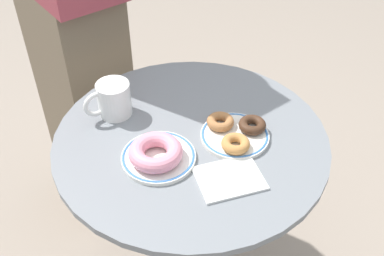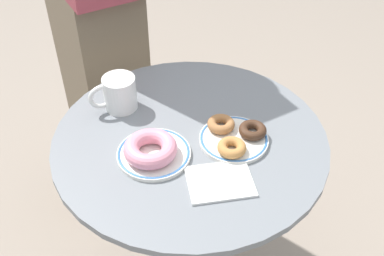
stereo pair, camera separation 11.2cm
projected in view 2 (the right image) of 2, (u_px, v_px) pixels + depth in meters
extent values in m
cylinder|color=slate|center=(190.00, 139.00, 1.12)|extent=(0.67, 0.67, 0.02)
cylinder|color=slate|center=(190.00, 230.00, 1.36)|extent=(0.06, 0.06, 0.71)
cylinder|color=white|center=(154.00, 154.00, 1.06)|extent=(0.17, 0.17, 0.01)
torus|color=#3D75BC|center=(154.00, 153.00, 1.06)|extent=(0.17, 0.17, 0.01)
cylinder|color=white|center=(234.00, 140.00, 1.10)|extent=(0.17, 0.17, 0.01)
torus|color=#3D75BC|center=(234.00, 139.00, 1.10)|extent=(0.16, 0.16, 0.01)
torus|color=pink|center=(150.00, 149.00, 1.04)|extent=(0.17, 0.17, 0.04)
torus|color=#422819|center=(253.00, 130.00, 1.10)|extent=(0.09, 0.09, 0.02)
torus|color=#A36B3D|center=(221.00, 124.00, 1.11)|extent=(0.09, 0.09, 0.02)
torus|color=#BC7F42|center=(232.00, 147.00, 1.05)|extent=(0.08, 0.08, 0.02)
cube|color=white|center=(220.00, 181.00, 1.00)|extent=(0.15, 0.12, 0.01)
cylinder|color=white|center=(120.00, 93.00, 1.17)|extent=(0.08, 0.08, 0.09)
torus|color=white|center=(102.00, 97.00, 1.15)|extent=(0.07, 0.03, 0.07)
cube|color=brown|center=(107.00, 98.00, 1.72)|extent=(0.31, 0.41, 0.92)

